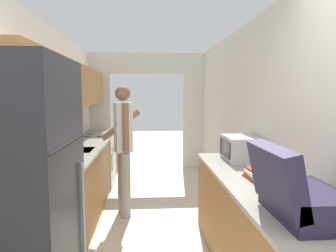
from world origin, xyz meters
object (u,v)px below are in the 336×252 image
suitcase (295,194)px  microwave (241,148)px  range_oven (96,160)px  refrigerator (9,208)px  book_stack (260,175)px  person (123,146)px

suitcase → microwave: (0.17, 1.56, -0.01)m
range_oven → suitcase: bearing=-64.1°
refrigerator → range_oven: bearing=91.1°
range_oven → book_stack: bearing=-57.0°
suitcase → book_stack: 0.80m
person → suitcase: person is taller
refrigerator → microwave: size_ratio=3.75×
book_stack → suitcase: bearing=-96.9°
person → book_stack: bearing=-157.3°
range_oven → person: 1.59m
person → suitcase: 2.58m
microwave → range_oven: bearing=132.7°
microwave → book_stack: (-0.07, -0.77, -0.09)m
refrigerator → book_stack: 1.91m
refrigerator → person: size_ratio=1.06×
book_stack → range_oven: bearing=123.0°
person → suitcase: bearing=-170.4°
refrigerator → range_oven: size_ratio=1.78×
microwave → suitcase: bearing=-96.2°
person → microwave: 1.54m
refrigerator → range_oven: (-0.07, 3.49, -0.47)m
microwave → book_stack: size_ratio=1.65×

